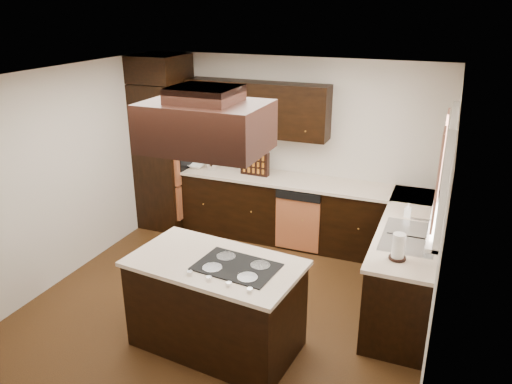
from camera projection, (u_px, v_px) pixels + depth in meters
floor at (228, 306)px, 5.56m from camera, size 4.20×4.20×0.02m
ceiling at (222, 76)px, 4.66m from camera, size 4.20×4.20×0.02m
wall_back at (290, 148)px, 6.94m from camera, size 4.20×0.02×2.50m
wall_front at (88, 312)px, 3.28m from camera, size 4.20×0.02×2.50m
wall_left at (63, 176)px, 5.85m from camera, size 0.02×4.20×2.50m
wall_right at (443, 235)px, 4.37m from camera, size 0.02×4.20×2.50m
oven_column at (165, 156)px, 7.28m from camera, size 0.65×0.75×2.12m
wall_oven_face at (186, 154)px, 7.13m from camera, size 0.05×0.62×0.78m
base_cabinets_back at (284, 210)px, 6.95m from camera, size 2.93×0.60×0.88m
base_cabinets_right at (407, 263)px, 5.55m from camera, size 0.60×2.40×0.88m
countertop_back at (284, 180)px, 6.77m from camera, size 2.93×0.63×0.04m
countertop_right at (411, 225)px, 5.39m from camera, size 0.63×2.40×0.04m
upper_cabinets at (256, 109)px, 6.73m from camera, size 2.00×0.34×0.72m
dishwasher_front at (297, 225)px, 6.61m from camera, size 0.60×0.05×0.72m
window_frame at (447, 172)px, 4.72m from camera, size 0.06×1.32×1.12m
window_pane at (450, 173)px, 4.71m from camera, size 0.00×1.20×1.00m
curtain_left at (438, 180)px, 4.36m from camera, size 0.02×0.34×0.90m
curtain_right at (443, 155)px, 5.09m from camera, size 0.02×0.34×0.90m
sink_rim at (409, 237)px, 5.08m from camera, size 0.52×0.84×0.01m
island at (216, 306)px, 4.77m from camera, size 1.62×1.00×0.88m
island_top at (215, 263)px, 4.61m from camera, size 1.68×1.06×0.04m
cooktop at (236, 267)px, 4.49m from camera, size 0.77×0.56×0.01m
range_hood at (206, 127)px, 4.28m from camera, size 1.05×0.72×0.42m
hood_duct at (205, 94)px, 4.18m from camera, size 0.55×0.50×0.13m
blender_base at (212, 166)px, 7.09m from camera, size 0.15×0.15×0.10m
blender_pitcher at (212, 154)px, 7.03m from camera, size 0.13×0.13×0.26m
spice_rack at (255, 163)px, 6.85m from camera, size 0.40×0.11×0.33m
mixing_bowl at (196, 166)px, 7.18m from camera, size 0.26×0.26×0.06m
soap_bottle at (408, 210)px, 5.52m from camera, size 0.08×0.08×0.16m
paper_towel at (398, 247)px, 4.59m from camera, size 0.13×0.13×0.26m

